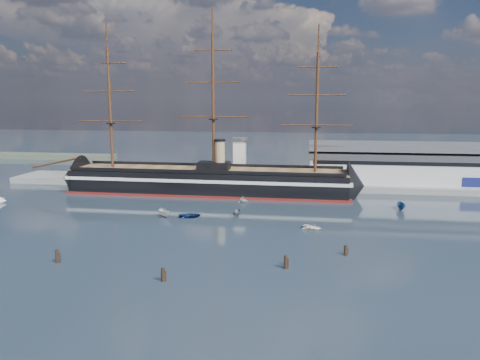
# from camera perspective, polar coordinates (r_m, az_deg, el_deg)

# --- Properties ---
(ground) EXTENTS (600.00, 600.00, 0.00)m
(ground) POSITION_cam_1_polar(r_m,az_deg,el_deg) (131.19, -3.46, -3.41)
(ground) COLOR #1E2933
(ground) RESTS_ON ground
(quay) EXTENTS (180.00, 18.00, 2.00)m
(quay) POSITION_cam_1_polar(r_m,az_deg,el_deg) (164.54, 2.52, -0.68)
(quay) COLOR slate
(quay) RESTS_ON ground
(warehouse) EXTENTS (63.00, 21.00, 11.60)m
(warehouse) POSITION_cam_1_polar(r_m,az_deg,el_deg) (169.37, 19.07, 1.83)
(warehouse) COLOR #B7BABC
(warehouse) RESTS_ON ground
(quay_tower) EXTENTS (5.00, 5.00, 15.00)m
(quay_tower) POSITION_cam_1_polar(r_m,az_deg,el_deg) (160.94, -0.04, 2.61)
(quay_tower) COLOR silver
(quay_tower) RESTS_ON ground
(warship) EXTENTS (112.97, 17.29, 53.94)m
(warship) POSITION_cam_1_polar(r_m,az_deg,el_deg) (151.03, -4.58, -0.09)
(warship) COLOR black
(warship) RESTS_ON ground
(motorboat_a) EXTENTS (6.30, 5.69, 2.50)m
(motorboat_a) POSITION_cam_1_polar(r_m,az_deg,el_deg) (122.59, -9.19, -4.47)
(motorboat_a) COLOR silver
(motorboat_a) RESTS_ON ground
(motorboat_b) EXTENTS (2.07, 3.73, 1.64)m
(motorboat_b) POSITION_cam_1_polar(r_m,az_deg,el_deg) (121.31, -6.12, -4.55)
(motorboat_b) COLOR navy
(motorboat_b) RESTS_ON ground
(motorboat_c) EXTENTS (5.26, 2.03, 2.09)m
(motorboat_c) POSITION_cam_1_polar(r_m,az_deg,el_deg) (121.27, -0.38, -4.50)
(motorboat_c) COLOR #555F67
(motorboat_c) RESTS_ON ground
(motorboat_d) EXTENTS (5.96, 4.92, 2.03)m
(motorboat_d) POSITION_cam_1_polar(r_m,az_deg,el_deg) (137.58, 0.35, -2.76)
(motorboat_d) COLOR silver
(motorboat_d) RESTS_ON ground
(motorboat_e) EXTENTS (3.21, 3.57, 1.61)m
(motorboat_e) POSITION_cam_1_polar(r_m,az_deg,el_deg) (110.49, 8.90, -6.06)
(motorboat_e) COLOR white
(motorboat_e) RESTS_ON ground
(motorboat_f) EXTENTS (6.13, 2.28, 2.45)m
(motorboat_f) POSITION_cam_1_polar(r_m,az_deg,el_deg) (135.94, 19.03, -3.47)
(motorboat_f) COLOR navy
(motorboat_f) RESTS_ON ground
(piling_near_left) EXTENTS (0.64, 0.64, 3.28)m
(piling_near_left) POSITION_cam_1_polar(r_m,az_deg,el_deg) (94.62, -21.36, -9.38)
(piling_near_left) COLOR black
(piling_near_left) RESTS_ON ground
(piling_near_mid) EXTENTS (0.64, 0.64, 3.07)m
(piling_near_mid) POSITION_cam_1_polar(r_m,az_deg,el_deg) (80.95, -9.35, -12.09)
(piling_near_mid) COLOR black
(piling_near_mid) RESTS_ON ground
(piling_near_right) EXTENTS (0.64, 0.64, 3.23)m
(piling_near_right) POSITION_cam_1_polar(r_m,az_deg,el_deg) (85.86, 5.57, -10.70)
(piling_near_right) COLOR black
(piling_near_right) RESTS_ON ground
(piling_far_right) EXTENTS (0.64, 0.64, 2.76)m
(piling_far_right) POSITION_cam_1_polar(r_m,az_deg,el_deg) (94.49, 12.72, -8.96)
(piling_far_right) COLOR black
(piling_far_right) RESTS_ON ground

